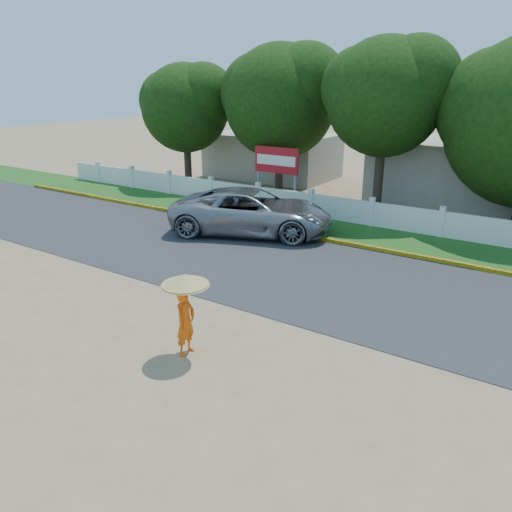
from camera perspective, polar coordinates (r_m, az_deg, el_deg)
The scene contains 11 objects.
ground at distance 13.52m, azimuth -4.74°, elevation -7.57°, with size 120.00×120.00×0.00m, color #9E8460.
road at distance 16.95m, azimuth 4.68°, elevation -1.76°, with size 60.00×7.00×0.02m, color #38383A.
grass_verge at distance 21.46m, azimuth 11.54°, elevation 2.53°, with size 60.00×3.50×0.03m, color #2D601E.
curb at distance 19.94m, azimuth 9.67°, elevation 1.53°, with size 40.00×0.18×0.16m, color yellow.
fence at distance 22.63m, azimuth 13.05°, elevation 4.70°, with size 40.00×0.10×1.10m, color silver.
building_near at distance 28.13m, azimuth 24.09°, elevation 8.55°, with size 10.00×6.00×3.20m, color #B7AD99.
building_far at distance 33.71m, azimuth 1.87°, elevation 11.42°, with size 8.00×5.00×2.80m, color #B7AD99.
vehicle at distance 20.93m, azimuth -0.51°, elevation 5.10°, with size 3.09×6.70×1.86m, color gray.
monk_with_parasol at distance 11.58m, azimuth -8.08°, elevation -5.29°, with size 1.11×1.11×2.03m.
billboard at distance 25.67m, azimuth 2.34°, elevation 10.54°, with size 2.50×0.13×2.95m.
tree_row at distance 24.45m, azimuth 23.93°, elevation 15.23°, with size 34.63×7.69×9.08m.
Camera 1 is at (7.56, -9.38, 6.14)m, focal length 35.00 mm.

